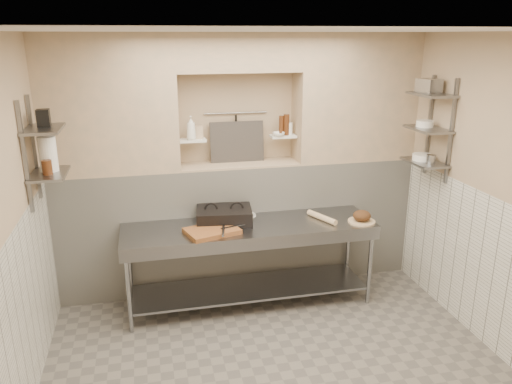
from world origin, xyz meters
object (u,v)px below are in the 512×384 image
object	(u,v)px
rolling_pin	(322,217)
bread_loaf	(362,216)
prep_table	(250,249)
bottle_soap	(191,128)
panini_press	(224,216)
cutting_board	(212,231)
bowl_alcove	(279,134)
mixing_bowl	(246,217)
jug_left	(48,154)

from	to	relation	value
rolling_pin	bread_loaf	bearing A→B (deg)	-21.20
prep_table	bottle_soap	xyz separation A→B (m)	(-0.51, 0.53, 1.20)
prep_table	rolling_pin	bearing A→B (deg)	-1.01
bottle_soap	panini_press	bearing A→B (deg)	-54.80
cutting_board	bottle_soap	size ratio (longest dim) A/B	1.97
panini_press	bread_loaf	distance (m)	1.44
cutting_board	bowl_alcove	xyz separation A→B (m)	(0.84, 0.63, 0.81)
rolling_pin	cutting_board	bearing A→B (deg)	-175.16
mixing_bowl	rolling_pin	size ratio (longest dim) A/B	0.49
mixing_bowl	jug_left	xyz separation A→B (m)	(-1.84, -0.28, 0.84)
prep_table	rolling_pin	world-z (taller)	rolling_pin
panini_press	bottle_soap	size ratio (longest dim) A/B	2.42
panini_press	jug_left	size ratio (longest dim) A/B	1.97
bottle_soap	bowl_alcove	bearing A→B (deg)	-0.64
bowl_alcove	jug_left	bearing A→B (deg)	-165.33
bread_loaf	bottle_soap	xyz separation A→B (m)	(-1.67, 0.69, 0.87)
bottle_soap	jug_left	xyz separation A→B (m)	(-1.32, -0.61, -0.07)
panini_press	bowl_alcove	world-z (taller)	bowl_alcove
panini_press	bowl_alcove	bearing A→B (deg)	35.91
panini_press	mixing_bowl	bearing A→B (deg)	19.26
rolling_pin	bowl_alcove	distance (m)	1.02
bread_loaf	mixing_bowl	bearing A→B (deg)	162.66
rolling_pin	jug_left	world-z (taller)	jug_left
cutting_board	mixing_bowl	world-z (taller)	mixing_bowl
jug_left	cutting_board	bearing A→B (deg)	-1.49
panini_press	bottle_soap	xyz separation A→B (m)	(-0.27, 0.38, 0.86)
jug_left	bowl_alcove	bearing A→B (deg)	14.67
prep_table	jug_left	world-z (taller)	jug_left
bowl_alcove	cutting_board	bearing A→B (deg)	-143.15
panini_press	bread_loaf	size ratio (longest dim) A/B	3.28
panini_press	rolling_pin	world-z (taller)	panini_press
prep_table	cutting_board	xyz separation A→B (m)	(-0.41, -0.11, 0.28)
bread_loaf	bottle_soap	distance (m)	2.01
mixing_bowl	bottle_soap	distance (m)	1.10
bread_loaf	rolling_pin	bearing A→B (deg)	158.80
bread_loaf	bowl_alcove	size ratio (longest dim) A/B	1.37
bottle_soap	bowl_alcove	world-z (taller)	bottle_soap
prep_table	cutting_board	bearing A→B (deg)	-164.30
bottle_soap	jug_left	world-z (taller)	bottle_soap
panini_press	mixing_bowl	world-z (taller)	panini_press
cutting_board	bread_loaf	distance (m)	1.57
panini_press	rolling_pin	bearing A→B (deg)	-1.78
prep_table	cutting_board	distance (m)	0.51
rolling_pin	bottle_soap	distance (m)	1.67
bottle_soap	mixing_bowl	bearing A→B (deg)	-32.62
cutting_board	mixing_bowl	size ratio (longest dim) A/B	2.50
prep_table	cutting_board	world-z (taller)	cutting_board
panini_press	mixing_bowl	xyz separation A→B (m)	(0.25, 0.05, -0.05)
prep_table	panini_press	world-z (taller)	panini_press
cutting_board	bottle_soap	bearing A→B (deg)	99.33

